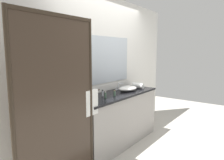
{
  "coord_description": "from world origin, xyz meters",
  "views": [
    {
      "loc": [
        -2.78,
        -2.0,
        1.61
      ],
      "look_at": [
        -0.15,
        0.0,
        1.15
      ],
      "focal_mm": 32.64,
      "sensor_mm": 36.0,
      "label": 1
    }
  ],
  "objects_px": {
    "faucet": "(119,87)",
    "amenity_bottle_lotion": "(103,93)",
    "amenity_bottle_shampoo": "(105,95)",
    "rolled_towel_near_edge": "(138,85)",
    "soap_dish": "(90,98)",
    "rolled_towel_middle": "(138,86)",
    "sink_basin": "(128,88)",
    "amenity_bottle_conditioner": "(115,93)"
  },
  "relations": [
    {
      "from": "amenity_bottle_conditioner",
      "to": "rolled_towel_middle",
      "type": "bearing_deg",
      "value": 2.76
    },
    {
      "from": "faucet",
      "to": "amenity_bottle_shampoo",
      "type": "height_order",
      "value": "faucet"
    },
    {
      "from": "faucet",
      "to": "rolled_towel_near_edge",
      "type": "xyz_separation_m",
      "value": [
        0.44,
        -0.15,
        0.0
      ]
    },
    {
      "from": "rolled_towel_near_edge",
      "to": "sink_basin",
      "type": "bearing_deg",
      "value": -173.21
    },
    {
      "from": "soap_dish",
      "to": "rolled_towel_near_edge",
      "type": "relative_size",
      "value": 0.47
    },
    {
      "from": "amenity_bottle_shampoo",
      "to": "amenity_bottle_conditioner",
      "type": "relative_size",
      "value": 1.12
    },
    {
      "from": "faucet",
      "to": "amenity_bottle_lotion",
      "type": "distance_m",
      "value": 0.64
    },
    {
      "from": "amenity_bottle_conditioner",
      "to": "soap_dish",
      "type": "bearing_deg",
      "value": 156.65
    },
    {
      "from": "faucet",
      "to": "amenity_bottle_conditioner",
      "type": "bearing_deg",
      "value": -151.72
    },
    {
      "from": "rolled_towel_middle",
      "to": "amenity_bottle_lotion",
      "type": "bearing_deg",
      "value": 173.68
    },
    {
      "from": "rolled_towel_middle",
      "to": "amenity_bottle_conditioner",
      "type": "bearing_deg",
      "value": -177.24
    },
    {
      "from": "rolled_towel_near_edge",
      "to": "amenity_bottle_lotion",
      "type": "bearing_deg",
      "value": 178.79
    },
    {
      "from": "sink_basin",
      "to": "rolled_towel_middle",
      "type": "height_order",
      "value": "rolled_towel_middle"
    },
    {
      "from": "amenity_bottle_shampoo",
      "to": "rolled_towel_middle",
      "type": "xyz_separation_m",
      "value": [
        1.05,
        0.02,
        0.0
      ]
    },
    {
      "from": "soap_dish",
      "to": "rolled_towel_middle",
      "type": "bearing_deg",
      "value": -5.96
    },
    {
      "from": "amenity_bottle_lotion",
      "to": "rolled_towel_middle",
      "type": "bearing_deg",
      "value": -6.32
    },
    {
      "from": "faucet",
      "to": "amenity_bottle_lotion",
      "type": "height_order",
      "value": "faucet"
    },
    {
      "from": "amenity_bottle_lotion",
      "to": "rolled_towel_middle",
      "type": "relative_size",
      "value": 0.49
    },
    {
      "from": "sink_basin",
      "to": "soap_dish",
      "type": "xyz_separation_m",
      "value": [
        -0.9,
        0.1,
        -0.03
      ]
    },
    {
      "from": "sink_basin",
      "to": "amenity_bottle_conditioner",
      "type": "distance_m",
      "value": 0.51
    },
    {
      "from": "faucet",
      "to": "soap_dish",
      "type": "bearing_deg",
      "value": -173.46
    },
    {
      "from": "amenity_bottle_shampoo",
      "to": "rolled_towel_middle",
      "type": "height_order",
      "value": "amenity_bottle_shampoo"
    },
    {
      "from": "faucet",
      "to": "rolled_towel_middle",
      "type": "relative_size",
      "value": 0.8
    },
    {
      "from": "amenity_bottle_lotion",
      "to": "sink_basin",
      "type": "bearing_deg",
      "value": -6.82
    },
    {
      "from": "amenity_bottle_lotion",
      "to": "rolled_towel_near_edge",
      "type": "distance_m",
      "value": 1.08
    },
    {
      "from": "amenity_bottle_lotion",
      "to": "faucet",
      "type": "bearing_deg",
      "value": 11.1
    },
    {
      "from": "faucet",
      "to": "amenity_bottle_conditioner",
      "type": "relative_size",
      "value": 1.84
    },
    {
      "from": "faucet",
      "to": "amenity_bottle_lotion",
      "type": "relative_size",
      "value": 1.64
    },
    {
      "from": "amenity_bottle_shampoo",
      "to": "rolled_towel_near_edge",
      "type": "height_order",
      "value": "amenity_bottle_shampoo"
    },
    {
      "from": "sink_basin",
      "to": "amenity_bottle_lotion",
      "type": "distance_m",
      "value": 0.64
    },
    {
      "from": "amenity_bottle_shampoo",
      "to": "sink_basin",
      "type": "bearing_deg",
      "value": 4.31
    },
    {
      "from": "amenity_bottle_lotion",
      "to": "amenity_bottle_conditioner",
      "type": "distance_m",
      "value": 0.2
    },
    {
      "from": "amenity_bottle_lotion",
      "to": "soap_dish",
      "type": "bearing_deg",
      "value": 175.38
    },
    {
      "from": "amenity_bottle_conditioner",
      "to": "rolled_towel_middle",
      "type": "relative_size",
      "value": 0.44
    },
    {
      "from": "faucet",
      "to": "sink_basin",
      "type": "bearing_deg",
      "value": -90.0
    },
    {
      "from": "faucet",
      "to": "amenity_bottle_shampoo",
      "type": "bearing_deg",
      "value": -160.55
    },
    {
      "from": "soap_dish",
      "to": "rolled_towel_middle",
      "type": "xyz_separation_m",
      "value": [
        1.23,
        -0.13,
        0.04
      ]
    },
    {
      "from": "sink_basin",
      "to": "amenity_bottle_conditioner",
      "type": "relative_size",
      "value": 4.4
    },
    {
      "from": "rolled_towel_middle",
      "to": "rolled_towel_near_edge",
      "type": "bearing_deg",
      "value": 37.47
    },
    {
      "from": "sink_basin",
      "to": "faucet",
      "type": "relative_size",
      "value": 2.39
    },
    {
      "from": "faucet",
      "to": "soap_dish",
      "type": "height_order",
      "value": "faucet"
    },
    {
      "from": "amenity_bottle_shampoo",
      "to": "rolled_towel_near_edge",
      "type": "relative_size",
      "value": 0.49
    }
  ]
}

